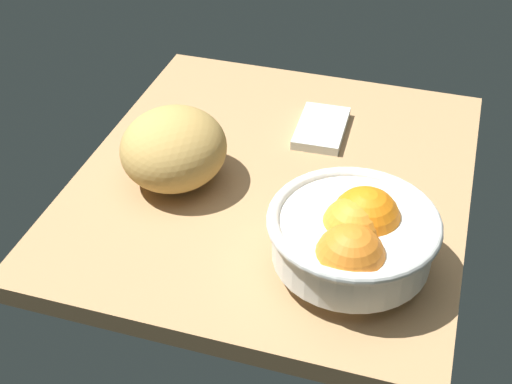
{
  "coord_description": "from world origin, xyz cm",
  "views": [
    {
      "loc": [
        -83.83,
        -22.74,
        65.0
      ],
      "look_at": [
        -10.63,
        -0.44,
        5.0
      ],
      "focal_mm": 50.43,
      "sensor_mm": 36.0,
      "label": 1
    }
  ],
  "objects": [
    {
      "name": "napkin_folded",
      "position": [
        13.89,
        -4.16,
        0.77
      ],
      "size": [
        12.89,
        8.05,
        1.53
      ],
      "primitive_type": "cube",
      "rotation": [
        0.0,
        0.0,
        0.04
      ],
      "color": "silver",
      "rests_on": "ground"
    },
    {
      "name": "bread_loaf",
      "position": [
        -4.9,
        13.84,
        5.53
      ],
      "size": [
        17.07,
        16.11,
        11.07
      ],
      "primitive_type": "ellipsoid",
      "rotation": [
        0.0,
        0.0,
        3.18
      ],
      "color": "tan",
      "rests_on": "ground"
    },
    {
      "name": "fruit_bowl",
      "position": [
        -16.81,
        -14.96,
        6.07
      ],
      "size": [
        21.59,
        21.59,
        11.41
      ],
      "color": "white",
      "rests_on": "ground"
    },
    {
      "name": "ground_plane",
      "position": [
        0.0,
        0.0,
        -1.5
      ],
      "size": [
        65.21,
        57.74,
        3.0
      ],
      "primitive_type": "cube",
      "color": "#A87F53"
    }
  ]
}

